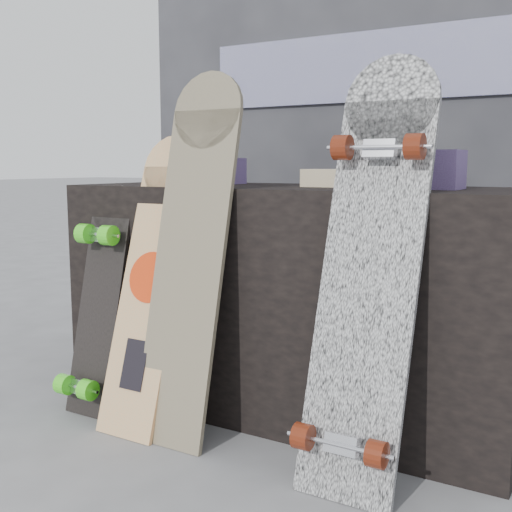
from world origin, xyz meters
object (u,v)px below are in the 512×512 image
Objects in this scene: longboard_geisha at (152,273)px; skateboard_dark at (97,297)px; longboard_cascadia at (370,261)px; longboard_celtic at (191,244)px; vendor_table at (293,299)px.

longboard_geisha is 1.21× the size of skateboard_dark.
longboard_geisha is 0.77m from longboard_cascadia.
longboard_celtic is 0.99× the size of longboard_cascadia.
longboard_geisha is 0.20m from longboard_celtic.
skateboard_dark is (-0.58, -0.38, 0.01)m from vendor_table.
longboard_geisha reaches higher than skateboard_dark.
longboard_geisha is 0.27m from skateboard_dark.
longboard_celtic is at bearing 1.12° from longboard_geisha.
vendor_table is at bearing 32.97° from skateboard_dark.
longboard_celtic is 0.46m from skateboard_dark.
vendor_table is at bearing 63.65° from longboard_celtic.
longboard_cascadia is at bearing 0.85° from skateboard_dark.
skateboard_dark is at bearing -179.15° from longboard_cascadia.
vendor_table is 1.35× the size of longboard_cascadia.
longboard_celtic reaches higher than skateboard_dark.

